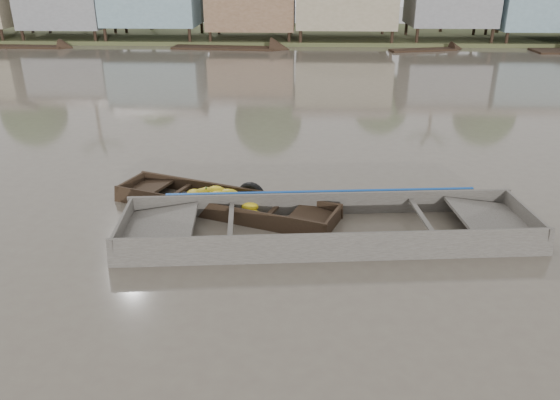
{
  "coord_description": "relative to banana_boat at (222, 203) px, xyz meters",
  "views": [
    {
      "loc": [
        -0.26,
        -9.47,
        5.19
      ],
      "look_at": [
        -0.67,
        0.45,
        0.8
      ],
      "focal_mm": 35.0,
      "sensor_mm": 36.0,
      "label": 1
    }
  ],
  "objects": [
    {
      "name": "viewer_boat",
      "position": [
        2.37,
        -1.18,
        -0.06
      ],
      "size": [
        8.55,
        2.96,
        0.67
      ],
      "rotation": [
        0.0,
        0.0,
        0.09
      ],
      "color": "#3A3631",
      "rests_on": "ground"
    },
    {
      "name": "banana_boat",
      "position": [
        0.0,
        0.0,
        0.0
      ],
      "size": [
        5.32,
        3.0,
        0.74
      ],
      "rotation": [
        0.0,
        0.0,
        -0.36
      ],
      "color": "black",
      "rests_on": "ground"
    },
    {
      "name": "distant_boats",
      "position": [
        15.49,
        22.59,
        0.08
      ],
      "size": [
        48.34,
        14.53,
        1.38
      ],
      "color": "black",
      "rests_on": "ground"
    },
    {
      "name": "ground",
      "position": [
        2.04,
        -1.71,
        -0.14
      ],
      "size": [
        120.0,
        120.0,
        0.0
      ],
      "primitive_type": "plane",
      "color": "#534A3F",
      "rests_on": "ground"
    }
  ]
}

